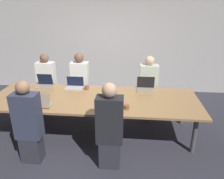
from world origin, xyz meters
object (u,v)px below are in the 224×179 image
object	(u,v)px
laptop_far_left	(45,83)
cup_near_midright	(127,107)
laptop_near_midright	(112,106)
cup_far_midleft	(87,88)
stapler	(104,99)
laptop_far_midleft	(75,84)
person_near_left	(28,124)
laptop_far_right	(146,86)
person_far_right	(148,87)
cup_near_left	(27,103)
laptop_near_left	(41,103)
person_far_left	(47,84)
person_near_midright	(110,128)
person_far_midleft	(80,83)

from	to	relation	value
laptop_far_left	cup_near_midright	bearing A→B (deg)	-27.19
laptop_near_midright	cup_far_midleft	size ratio (longest dim) A/B	3.62
cup_far_midleft	stapler	size ratio (longest dim) A/B	0.58
laptop_far_midleft	cup_far_midleft	world-z (taller)	laptop_far_midleft
person_near_left	laptop_far_left	bearing A→B (deg)	-78.33
cup_far_midleft	laptop_near_midright	bearing A→B (deg)	-54.63
laptop_far_left	laptop_far_right	size ratio (longest dim) A/B	0.91
laptop_far_midleft	laptop_far_right	size ratio (longest dim) A/B	1.00
laptop_far_midleft	stapler	xyz separation A→B (m)	(0.70, -0.62, -0.04)
cup_far_midleft	person_far_right	bearing A→B (deg)	18.07
cup_near_left	laptop_near_midright	distance (m)	1.53
laptop_near_left	laptop_far_midleft	size ratio (longest dim) A/B	0.94
person_far_left	cup_far_midleft	distance (m)	1.13
person_near_midright	laptop_far_midleft	world-z (taller)	person_near_midright
cup_far_midleft	laptop_far_right	distance (m)	1.24
cup_near_left	person_near_midright	xyz separation A→B (m)	(1.53, -0.52, -0.11)
laptop_far_midleft	person_far_left	bearing A→B (deg)	155.64
person_near_left	person_far_midleft	xyz separation A→B (m)	(0.39, 1.88, 0.01)
person_far_left	laptop_near_left	bearing A→B (deg)	-72.61
cup_near_left	laptop_far_midleft	bearing A→B (deg)	56.78
cup_near_left	cup_far_midleft	bearing A→B (deg)	43.55
cup_near_left	laptop_far_left	xyz separation A→B (m)	(-0.05, 0.96, 0.03)
person_far_midleft	laptop_far_right	bearing A→B (deg)	-14.55
person_near_midright	laptop_far_left	world-z (taller)	person_near_midright
person_near_midright	stapler	bearing A→B (deg)	-76.50
laptop_far_midleft	laptop_far_left	bearing A→B (deg)	179.16
cup_near_midright	person_far_midleft	bearing A→B (deg)	130.05
laptop_near_left	cup_far_midleft	bearing A→B (deg)	-125.53
cup_near_left	laptop_near_midright	world-z (taller)	laptop_near_midright
cup_near_midright	laptop_far_right	xyz separation A→B (m)	(0.37, 0.95, 0.04)
person_far_left	laptop_far_midleft	world-z (taller)	person_far_left
laptop_far_midleft	laptop_far_right	xyz separation A→B (m)	(1.51, 0.02, 0.01)
cup_near_left	person_far_left	size ratio (longest dim) A/B	0.07
laptop_far_right	person_far_midleft	bearing A→B (deg)	165.45
laptop_far_midleft	person_far_midleft	distance (m)	0.43
laptop_far_midleft	person_far_right	bearing A→B (deg)	11.84
person_far_right	stapler	xyz separation A→B (m)	(-0.89, -0.95, 0.10)
cup_near_midright	person_far_left	bearing A→B (deg)	146.32
laptop_near_left	person_far_right	world-z (taller)	person_far_right
person_near_left	person_near_midright	size ratio (longest dim) A/B	0.99
laptop_far_midleft	person_far_midleft	xyz separation A→B (m)	(0.02, 0.41, -0.13)
cup_near_left	person_far_left	world-z (taller)	person_far_left
person_near_midright	laptop_far_midleft	distance (m)	1.73
laptop_far_midleft	cup_far_midleft	size ratio (longest dim) A/B	4.08
laptop_near_midright	person_near_midright	size ratio (longest dim) A/B	0.23
laptop_far_right	laptop_far_midleft	bearing A→B (deg)	-179.07
cup_near_midright	person_far_midleft	distance (m)	1.75
person_near_left	stapler	size ratio (longest dim) A/B	9.01
person_near_left	person_far_left	bearing A→B (deg)	-77.88
cup_far_midleft	person_far_right	size ratio (longest dim) A/B	0.06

